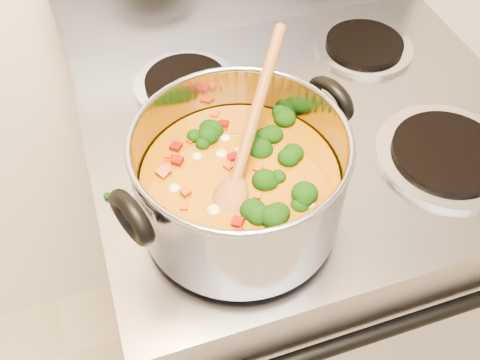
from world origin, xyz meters
TOP-DOWN VIEW (x-y plane):
  - electric_range at (0.05, 1.16)m, footprint 0.73×0.66m
  - stockpot at (-0.12, 1.00)m, footprint 0.33×0.27m
  - wooden_spoon at (-0.11, 1.02)m, footprint 0.18×0.25m
  - cooktop_crumbs at (0.04, 1.09)m, footprint 0.09×0.21m

SIDE VIEW (x-z plane):
  - electric_range at x=0.05m, z-range -0.07..1.01m
  - cooktop_crumbs at x=0.04m, z-range 0.92..0.93m
  - stockpot at x=-0.12m, z-range 0.92..1.09m
  - wooden_spoon at x=-0.11m, z-range 0.98..1.11m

